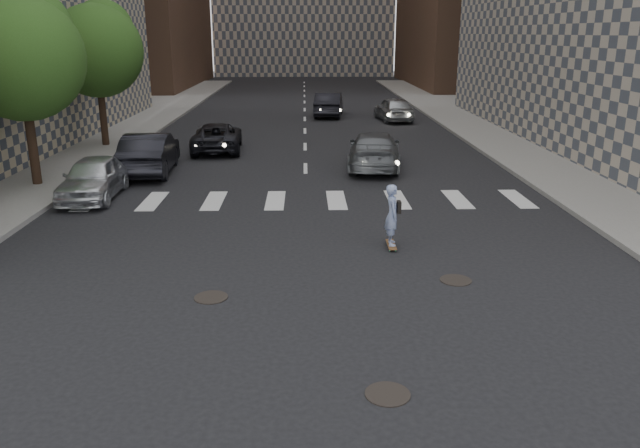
# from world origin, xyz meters

# --- Properties ---
(ground) EXTENTS (160.00, 160.00, 0.00)m
(ground) POSITION_xyz_m (0.00, 0.00, 0.00)
(ground) COLOR black
(ground) RESTS_ON ground
(sidewalk_left) EXTENTS (13.00, 80.00, 0.15)m
(sidewalk_left) POSITION_xyz_m (-14.50, 20.00, 0.07)
(sidewalk_left) COLOR gray
(sidewalk_left) RESTS_ON ground
(sidewalk_right) EXTENTS (13.00, 80.00, 0.15)m
(sidewalk_right) POSITION_xyz_m (14.50, 20.00, 0.07)
(sidewalk_right) COLOR gray
(sidewalk_right) RESTS_ON ground
(tree_b) EXTENTS (4.20, 4.20, 6.60)m
(tree_b) POSITION_xyz_m (-9.45, 11.14, 4.65)
(tree_b) COLOR #382619
(tree_b) RESTS_ON sidewalk_left
(tree_c) EXTENTS (4.20, 4.20, 6.60)m
(tree_c) POSITION_xyz_m (-9.45, 19.14, 4.65)
(tree_c) COLOR #382619
(tree_c) RESTS_ON sidewalk_left
(manhole_a) EXTENTS (0.70, 0.70, 0.02)m
(manhole_a) POSITION_xyz_m (1.20, -2.50, 0.01)
(manhole_a) COLOR black
(manhole_a) RESTS_ON ground
(manhole_b) EXTENTS (0.70, 0.70, 0.02)m
(manhole_b) POSITION_xyz_m (-2.00, 1.20, 0.01)
(manhole_b) COLOR black
(manhole_b) RESTS_ON ground
(manhole_c) EXTENTS (0.70, 0.70, 0.02)m
(manhole_c) POSITION_xyz_m (3.30, 2.00, 0.01)
(manhole_c) COLOR black
(manhole_c) RESTS_ON ground
(skateboarder) EXTENTS (0.41, 0.84, 1.66)m
(skateboarder) POSITION_xyz_m (2.17, 4.26, 0.87)
(skateboarder) COLOR brown
(skateboarder) RESTS_ON ground
(silver_sedan) EXTENTS (1.74, 4.08, 1.38)m
(silver_sedan) POSITION_xyz_m (-7.00, 9.48, 0.69)
(silver_sedan) COLOR silver
(silver_sedan) RESTS_ON ground
(traffic_car_a) EXTENTS (1.98, 4.91, 1.59)m
(traffic_car_a) POSITION_xyz_m (-6.04, 13.31, 0.79)
(traffic_car_a) COLOR black
(traffic_car_a) RESTS_ON ground
(traffic_car_b) EXTENTS (2.62, 5.21, 1.45)m
(traffic_car_b) POSITION_xyz_m (2.78, 14.00, 0.73)
(traffic_car_b) COLOR slate
(traffic_car_b) RESTS_ON ground
(traffic_car_c) EXTENTS (2.44, 4.78, 1.29)m
(traffic_car_c) POSITION_xyz_m (-4.06, 18.00, 0.65)
(traffic_car_c) COLOR black
(traffic_car_c) RESTS_ON ground
(traffic_car_d) EXTENTS (2.27, 4.54, 1.49)m
(traffic_car_d) POSITION_xyz_m (5.50, 28.00, 0.74)
(traffic_car_d) COLOR #A8ABAF
(traffic_car_d) RESTS_ON ground
(traffic_car_e) EXTENTS (2.09, 4.85, 1.55)m
(traffic_car_e) POSITION_xyz_m (1.57, 30.30, 0.78)
(traffic_car_e) COLOR black
(traffic_car_e) RESTS_ON ground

